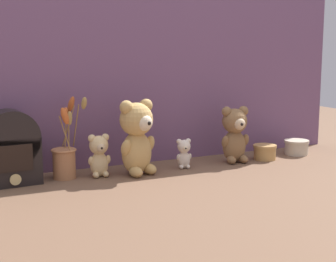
% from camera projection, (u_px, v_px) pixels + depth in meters
% --- Properties ---
extents(ground_plane, '(4.00, 4.00, 0.00)m').
position_uv_depth(ground_plane, '(170.00, 170.00, 2.03)').
color(ground_plane, brown).
extents(backdrop_wall, '(1.78, 0.02, 0.74)m').
position_uv_depth(backdrop_wall, '(153.00, 73.00, 2.11)').
color(backdrop_wall, '#704C70').
rests_on(backdrop_wall, ground).
extents(teddy_bear_large, '(0.16, 0.15, 0.29)m').
position_uv_depth(teddy_bear_large, '(137.00, 136.00, 1.93)').
color(teddy_bear_large, tan).
rests_on(teddy_bear_large, ground).
extents(teddy_bear_medium, '(0.13, 0.12, 0.24)m').
position_uv_depth(teddy_bear_medium, '(235.00, 133.00, 2.13)').
color(teddy_bear_medium, olive).
rests_on(teddy_bear_medium, ground).
extents(teddy_bear_small, '(0.09, 0.08, 0.16)m').
position_uv_depth(teddy_bear_small, '(99.00, 154.00, 1.91)').
color(teddy_bear_small, '#DBBC84').
rests_on(teddy_bear_small, ground).
extents(teddy_bear_tiny, '(0.07, 0.06, 0.12)m').
position_uv_depth(teddy_bear_tiny, '(184.00, 153.00, 2.04)').
color(teddy_bear_tiny, beige).
rests_on(teddy_bear_tiny, ground).
extents(flower_vase, '(0.14, 0.14, 0.30)m').
position_uv_depth(flower_vase, '(65.00, 156.00, 1.88)').
color(flower_vase, '#AD7047').
rests_on(flower_vase, ground).
extents(vintage_radio, '(0.20, 0.12, 0.27)m').
position_uv_depth(vintage_radio, '(11.00, 149.00, 1.79)').
color(vintage_radio, black).
rests_on(vintage_radio, ground).
extents(decorative_tin_tall, '(0.10, 0.10, 0.06)m').
position_uv_depth(decorative_tin_tall, '(265.00, 152.00, 2.20)').
color(decorative_tin_tall, tan).
rests_on(decorative_tin_tall, ground).
extents(decorative_tin_short, '(0.11, 0.11, 0.06)m').
position_uv_depth(decorative_tin_short, '(296.00, 147.00, 2.30)').
color(decorative_tin_short, beige).
rests_on(decorative_tin_short, ground).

